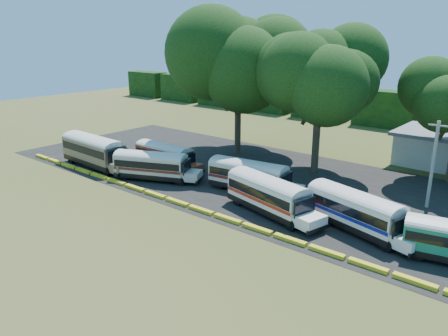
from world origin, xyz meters
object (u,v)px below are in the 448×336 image
Objects in this scene: bus_cream_west at (153,164)px; tree_west at (238,61)px; bus_white_red at (269,193)px; bus_beige at (95,149)px; bus_red at (165,154)px.

tree_west reaches higher than bus_cream_west.
tree_west is at bearing 149.12° from bus_white_red.
bus_beige is 23.47m from bus_white_red.
bus_white_red is at bearing 5.80° from bus_beige.
bus_red is (6.83, 4.75, -0.41)m from bus_beige.
bus_beige is 0.66× the size of tree_west.
bus_beige is at bearing 163.15° from bus_cream_west.
bus_cream_west is (8.82, 1.08, -0.37)m from bus_beige.
bus_beige is 1.11× the size of bus_white_red.
tree_west is (8.78, 15.68, 9.65)m from bus_beige.
bus_red is 16.94m from bus_white_red.
tree_west is at bearing 79.02° from bus_red.
bus_red is 0.95× the size of bus_cream_west.
bus_cream_west is at bearing 9.41° from bus_beige.
bus_white_red reaches higher than bus_red.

